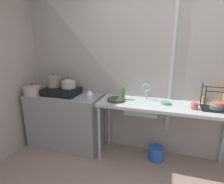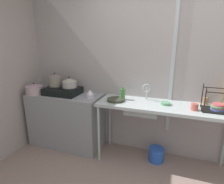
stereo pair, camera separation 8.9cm
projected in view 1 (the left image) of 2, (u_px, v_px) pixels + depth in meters
wall_back at (172, 67)px, 2.58m from camera, size 5.38×0.10×2.72m
wall_metal_strip at (172, 58)px, 2.50m from camera, size 0.05×0.01×2.17m
counter_concrete at (66, 120)px, 3.00m from camera, size 1.20×0.54×0.89m
counter_sink at (163, 109)px, 2.45m from camera, size 1.78×0.54×0.89m
stove at (62, 91)px, 2.87m from camera, size 0.55×0.38×0.13m
pot_on_left_burner at (54, 81)px, 2.87m from camera, size 0.21×0.21×0.22m
pot_on_right_burner at (68, 83)px, 2.80m from camera, size 0.23×0.23×0.17m
pot_beside_stove at (33, 90)px, 2.86m from camera, size 0.28×0.28×0.19m
percolator at (90, 94)px, 2.68m from camera, size 0.11×0.11×0.13m
sink_basin at (142, 108)px, 2.51m from camera, size 0.45×0.32×0.14m
faucet at (146, 89)px, 2.58m from camera, size 0.12×0.07×0.24m
frying_pan at (116, 100)px, 2.58m from camera, size 0.25×0.25×0.04m
dish_rack at (217, 106)px, 2.24m from camera, size 0.35×0.27×0.30m
cup_by_rack at (194, 106)px, 2.25m from camera, size 0.08×0.08×0.09m
small_bowl_on_drainboard at (165, 103)px, 2.44m from camera, size 0.13×0.13×0.04m
bottle_by_sink at (123, 94)px, 2.63m from camera, size 0.07×0.07×0.19m
utensil_jar at (204, 100)px, 2.47m from camera, size 0.07×0.07×0.21m
bucket_on_floor at (156, 153)px, 2.68m from camera, size 0.22×0.22×0.20m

